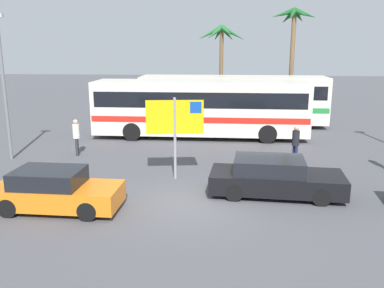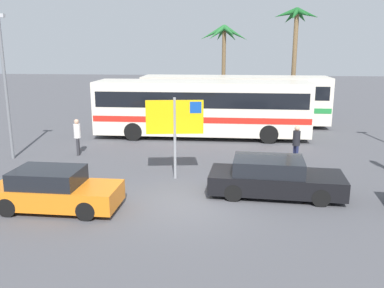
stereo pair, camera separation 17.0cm
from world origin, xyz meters
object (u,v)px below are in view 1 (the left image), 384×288
object	(u,v)px
bus_front_coach	(200,106)
pedestrian_by_bus	(76,134)
bus_rear_coach	(233,98)
pedestrian_near_sign	(296,141)
ferry_sign	(176,120)
car_black	(274,177)
car_orange	(55,191)

from	to	relation	value
bus_front_coach	pedestrian_by_bus	bearing A→B (deg)	-141.24
bus_rear_coach	pedestrian_by_bus	xyz separation A→B (m)	(-7.46, -8.27, -0.76)
pedestrian_by_bus	pedestrian_near_sign	distance (m)	10.12
ferry_sign	car_black	world-z (taller)	ferry_sign
car_orange	pedestrian_by_bus	size ratio (longest dim) A/B	2.34
car_black	pedestrian_by_bus	distance (m)	9.89
car_orange	bus_front_coach	bearing A→B (deg)	71.72
bus_front_coach	bus_rear_coach	world-z (taller)	same
pedestrian_by_bus	car_black	bearing A→B (deg)	-40.56
car_black	pedestrian_by_bus	xyz separation A→B (m)	(-8.75, 4.59, 0.39)
bus_rear_coach	ferry_sign	size ratio (longest dim) A/B	3.71
bus_front_coach	pedestrian_by_bus	size ratio (longest dim) A/B	6.83
ferry_sign	car_black	size ratio (longest dim) A/B	0.68
bus_front_coach	car_black	distance (m)	9.68
bus_front_coach	car_orange	distance (m)	11.74
car_orange	bus_rear_coach	bearing A→B (deg)	69.95
ferry_sign	car_orange	world-z (taller)	ferry_sign
car_orange	pedestrian_by_bus	distance (m)	6.73
ferry_sign	bus_rear_coach	bearing A→B (deg)	70.54
car_black	pedestrian_by_bus	bearing A→B (deg)	156.37
ferry_sign	pedestrian_by_bus	distance (m)	6.12
bus_front_coach	ferry_sign	distance (m)	7.60
bus_front_coach	pedestrian_near_sign	bearing A→B (deg)	-48.10
bus_rear_coach	car_orange	size ratio (longest dim) A/B	2.92
car_black	pedestrian_near_sign	size ratio (longest dim) A/B	2.75
pedestrian_by_bus	bus_rear_coach	bearing A→B (deg)	35.08
bus_front_coach	pedestrian_near_sign	distance (m)	6.81
car_orange	car_black	world-z (taller)	same
bus_rear_coach	car_black	xyz separation A→B (m)	(1.28, -12.87, -1.15)
pedestrian_by_bus	pedestrian_near_sign	bearing A→B (deg)	-15.94
car_black	pedestrian_near_sign	bearing A→B (deg)	75.46
bus_rear_coach	ferry_sign	bearing A→B (deg)	-101.62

